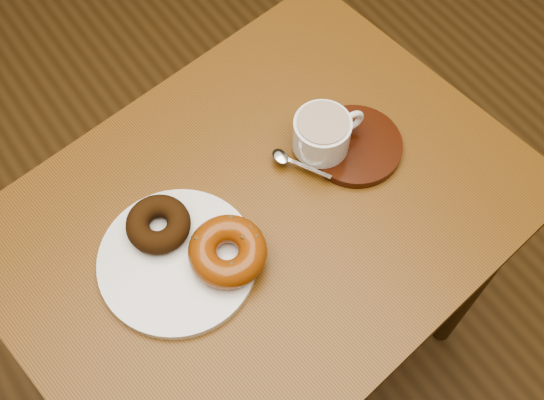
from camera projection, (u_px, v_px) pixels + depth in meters
ground at (163, 306)px, 1.84m from camera, size 6.00×6.00×0.00m
cafe_table at (263, 245)px, 1.20m from camera, size 0.91×0.72×0.79m
donut_plate at (178, 261)px, 1.04m from camera, size 0.30×0.30×0.01m
donut_cinnamon at (158, 224)px, 1.04m from camera, size 0.13×0.13×0.04m
donut_caramel at (228, 251)px, 1.02m from camera, size 0.13×0.13×0.04m
saucer at (355, 146)px, 1.14m from camera, size 0.16×0.16×0.02m
coffee_cup at (323, 133)px, 1.10m from camera, size 0.12×0.09×0.07m
teaspoon at (286, 159)px, 1.11m from camera, size 0.06×0.10×0.01m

